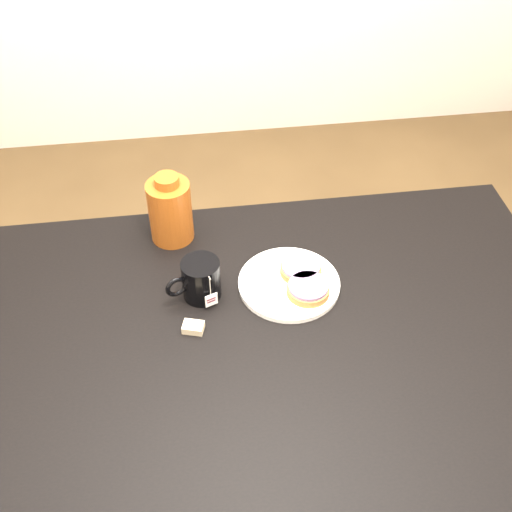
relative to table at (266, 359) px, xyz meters
name	(u,v)px	position (x,y,z in m)	size (l,w,h in m)	color
ground_plane	(264,497)	(0.00, 0.00, -0.67)	(4.00, 4.00, 0.00)	brown
table	(266,359)	(0.00, 0.00, 0.00)	(1.40, 0.90, 0.75)	black
plate	(289,283)	(0.07, 0.14, 0.09)	(0.24, 0.24, 0.02)	white
bagel_back	(301,268)	(0.11, 0.17, 0.11)	(0.14, 0.14, 0.03)	brown
bagel_front	(308,289)	(0.11, 0.10, 0.11)	(0.11, 0.11, 0.03)	brown
mug	(200,279)	(-0.13, 0.14, 0.13)	(0.14, 0.11, 0.10)	black
teabag_pouch	(193,327)	(-0.16, 0.04, 0.09)	(0.04, 0.03, 0.02)	#C6B793
bagel_package	(170,210)	(-0.19, 0.35, 0.17)	(0.14, 0.14, 0.18)	#642A0D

